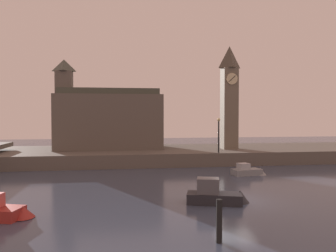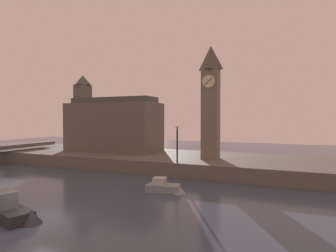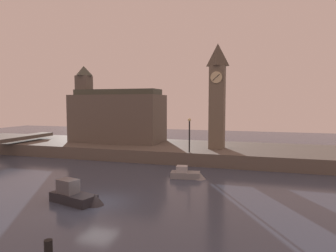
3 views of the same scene
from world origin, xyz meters
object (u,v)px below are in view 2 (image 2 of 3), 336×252
(boat_cruiser_grey, at_px, (167,187))
(streetlamp, at_px, (177,139))
(parliament_hall, at_px, (112,124))
(boat_barge_dark, at_px, (14,211))
(clock_tower, at_px, (211,100))

(boat_cruiser_grey, bearing_deg, streetlamp, 102.67)
(parliament_hall, bearing_deg, boat_barge_dark, -69.78)
(clock_tower, relative_size, parliament_hall, 0.97)
(streetlamp, bearing_deg, parliament_hall, 152.04)
(streetlamp, relative_size, boat_barge_dark, 0.87)
(parliament_hall, bearing_deg, streetlamp, -27.96)
(parliament_hall, relative_size, boat_barge_dark, 2.95)
(boat_cruiser_grey, bearing_deg, parliament_hall, 137.96)
(boat_barge_dark, bearing_deg, clock_tower, 69.74)
(clock_tower, height_order, boat_cruiser_grey, clock_tower)
(boat_barge_dark, xyz_separation_m, boat_cruiser_grey, (5.86, 9.36, -0.15))
(parliament_hall, height_order, boat_barge_dark, parliament_hall)
(clock_tower, height_order, boat_barge_dark, clock_tower)
(clock_tower, bearing_deg, parliament_hall, 169.67)
(clock_tower, xyz_separation_m, boat_cruiser_grey, (-1.21, -9.81, -7.71))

